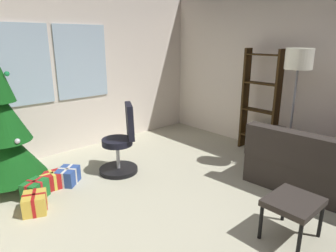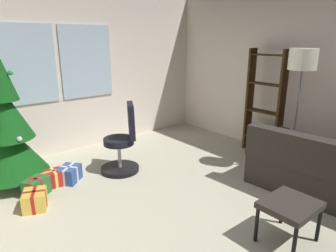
{
  "view_description": "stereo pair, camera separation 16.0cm",
  "coord_description": "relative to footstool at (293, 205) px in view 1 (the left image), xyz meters",
  "views": [
    {
      "loc": [
        -2.21,
        -1.79,
        1.89
      ],
      "look_at": [
        0.24,
        0.92,
        0.81
      ],
      "focal_mm": 31.7,
      "sensor_mm": 36.0,
      "label": 1
    },
    {
      "loc": [
        -2.08,
        -1.9,
        1.89
      ],
      "look_at": [
        0.24,
        0.92,
        0.81
      ],
      "focal_mm": 31.7,
      "sensor_mm": 36.0,
      "label": 2
    }
  ],
  "objects": [
    {
      "name": "footstool",
      "position": [
        0.0,
        0.0,
        0.0
      ],
      "size": [
        0.52,
        0.44,
        0.42
      ],
      "color": "#2F2824",
      "rests_on": "ground_plane"
    },
    {
      "name": "gift_box_green",
      "position": [
        -1.6,
        2.44,
        -0.25
      ],
      "size": [
        0.35,
        0.32,
        0.24
      ],
      "color": "#1E722D",
      "rests_on": "ground_plane"
    },
    {
      "name": "holiday_tree",
      "position": [
        -1.73,
        2.94,
        0.39
      ],
      "size": [
        0.91,
        0.91,
        2.25
      ],
      "color": "#4C331E",
      "rests_on": "ground_plane"
    },
    {
      "name": "gift_box_gold",
      "position": [
        -1.7,
        2.15,
        -0.26
      ],
      "size": [
        0.34,
        0.36,
        0.22
      ],
      "color": "gold",
      "rests_on": "ground_plane"
    },
    {
      "name": "floor_lamp",
      "position": [
        1.49,
        0.8,
        1.14
      ],
      "size": [
        0.37,
        0.37,
        1.77
      ],
      "color": "slate",
      "rests_on": "ground_plane"
    },
    {
      "name": "wall_back_with_windows",
      "position": [
        -0.38,
        3.76,
        1.01
      ],
      "size": [
        4.9,
        0.12,
        2.75
      ],
      "color": "silver",
      "rests_on": "ground_plane"
    },
    {
      "name": "wall_right_with_frames",
      "position": [
        2.14,
        0.73,
        1.01
      ],
      "size": [
        0.12,
        5.95,
        2.75
      ],
      "color": "silver",
      "rests_on": "ground_plane"
    },
    {
      "name": "gift_box_blue",
      "position": [
        -1.13,
        2.56,
        -0.26
      ],
      "size": [
        0.39,
        0.38,
        0.22
      ],
      "color": "#2D4C99",
      "rests_on": "ground_plane"
    },
    {
      "name": "bookshelf",
      "position": [
        1.87,
        1.53,
        0.41
      ],
      "size": [
        0.18,
        0.64,
        1.74
      ],
      "color": "#35230D",
      "rests_on": "ground_plane"
    },
    {
      "name": "office_chair",
      "position": [
        -0.37,
        2.39,
        0.03
      ],
      "size": [
        0.58,
        0.57,
        1.02
      ],
      "color": "black",
      "rests_on": "ground_plane"
    },
    {
      "name": "ground_plane",
      "position": [
        -0.36,
        0.73,
        -0.42
      ],
      "size": [
        4.9,
        5.95,
        0.1
      ],
      "primitive_type": "cube",
      "color": "#BDB99E"
    },
    {
      "name": "gift_box_red",
      "position": [
        -1.33,
        2.58,
        -0.26
      ],
      "size": [
        0.37,
        0.25,
        0.22
      ],
      "color": "red",
      "rests_on": "ground_plane"
    }
  ]
}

